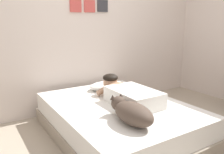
{
  "coord_description": "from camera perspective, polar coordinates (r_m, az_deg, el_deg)",
  "views": [
    {
      "loc": [
        -1.6,
        -1.71,
        1.29
      ],
      "look_at": [
        -0.09,
        0.68,
        0.64
      ],
      "focal_mm": 36.77,
      "sensor_mm": 36.0,
      "label": 1
    }
  ],
  "objects": [
    {
      "name": "dog",
      "position": [
        2.17,
        4.84,
        -8.7
      ],
      "size": [
        0.26,
        0.57,
        0.21
      ],
      "color": "#4C3D33",
      "rests_on": "bed"
    },
    {
      "name": "cell_phone",
      "position": [
        2.71,
        5.71,
        -6.4
      ],
      "size": [
        0.07,
        0.14,
        0.01
      ],
      "primitive_type": "cube",
      "color": "black",
      "rests_on": "bed"
    },
    {
      "name": "back_wall",
      "position": [
        3.58,
        -5.96,
        12.36
      ],
      "size": [
        4.2,
        0.12,
        2.5
      ],
      "color": "silver",
      "rests_on": "ground"
    },
    {
      "name": "person_lying",
      "position": [
        2.73,
        3.61,
        -3.96
      ],
      "size": [
        0.43,
        0.92,
        0.27
      ],
      "color": "white",
      "rests_on": "bed"
    },
    {
      "name": "coffee_cup",
      "position": [
        3.02,
        0.56,
        -3.61
      ],
      "size": [
        0.12,
        0.09,
        0.07
      ],
      "color": "white",
      "rests_on": "bed"
    },
    {
      "name": "bed",
      "position": [
        2.76,
        1.45,
        -10.46
      ],
      "size": [
        1.42,
        1.91,
        0.39
      ],
      "color": "gray",
      "rests_on": "ground"
    },
    {
      "name": "ground_plane",
      "position": [
        2.67,
        9.85,
        -16.05
      ],
      "size": [
        12.39,
        12.39,
        0.0
      ],
      "primitive_type": "plane",
      "color": "tan"
    },
    {
      "name": "pillow",
      "position": [
        3.25,
        -1.33,
        -2.11
      ],
      "size": [
        0.52,
        0.32,
        0.11
      ],
      "primitive_type": "ellipsoid",
      "color": "white",
      "rests_on": "bed"
    }
  ]
}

